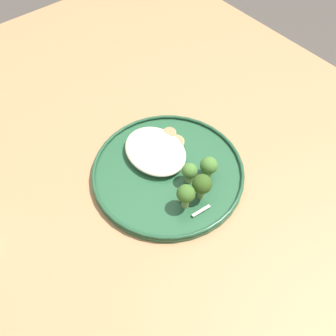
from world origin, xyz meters
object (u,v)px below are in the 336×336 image
(seared_scallop_tiny_bay, at_px, (138,152))
(broccoli_floret_front_edge, at_px, (209,166))
(seared_scallop_front_small, at_px, (169,134))
(broccoli_floret_tall_stalk, at_px, (202,185))
(seared_scallop_rear_pale, at_px, (142,139))
(broccoli_floret_right_tilted, at_px, (186,195))
(seared_scallop_left_edge, at_px, (175,143))
(broccoli_floret_rear_charred, at_px, (190,172))
(dinner_plate, at_px, (168,172))
(seared_scallop_on_noodles, at_px, (160,151))

(seared_scallop_tiny_bay, height_order, broccoli_floret_front_edge, broccoli_floret_front_edge)
(seared_scallop_front_small, relative_size, broccoli_floret_tall_stalk, 0.47)
(seared_scallop_rear_pale, height_order, broccoli_floret_tall_stalk, broccoli_floret_tall_stalk)
(seared_scallop_tiny_bay, relative_size, broccoli_floret_right_tilted, 0.53)
(seared_scallop_left_edge, relative_size, seared_scallop_front_small, 1.31)
(seared_scallop_front_small, bearing_deg, broccoli_floret_rear_charred, -19.94)
(seared_scallop_front_small, xyz_separation_m, broccoli_floret_tall_stalk, (0.14, -0.05, 0.03))
(dinner_plate, height_order, broccoli_floret_rear_charred, broccoli_floret_rear_charred)
(seared_scallop_rear_pale, height_order, broccoli_floret_rear_charred, broccoli_floret_rear_charred)
(seared_scallop_tiny_bay, relative_size, seared_scallop_on_noodles, 0.91)
(seared_scallop_tiny_bay, bearing_deg, seared_scallop_left_edge, 69.92)
(dinner_plate, relative_size, broccoli_floret_tall_stalk, 4.99)
(dinner_plate, distance_m, seared_scallop_left_edge, 0.07)
(seared_scallop_left_edge, bearing_deg, seared_scallop_on_noodles, -91.70)
(seared_scallop_rear_pale, xyz_separation_m, broccoli_floret_right_tilted, (0.17, -0.03, 0.03))
(broccoli_floret_right_tilted, bearing_deg, dinner_plate, 162.63)
(seared_scallop_left_edge, bearing_deg, broccoli_floret_tall_stalk, -18.91)
(dinner_plate, height_order, broccoli_floret_right_tilted, broccoli_floret_right_tilted)
(seared_scallop_on_noodles, relative_size, broccoli_floret_rear_charred, 0.72)
(seared_scallop_front_small, height_order, broccoli_floret_front_edge, broccoli_floret_front_edge)
(dinner_plate, distance_m, broccoli_floret_tall_stalk, 0.09)
(dinner_plate, xyz_separation_m, seared_scallop_front_small, (-0.06, 0.05, 0.01))
(broccoli_floret_front_edge, bearing_deg, seared_scallop_front_small, 178.97)
(broccoli_floret_tall_stalk, xyz_separation_m, broccoli_floret_rear_charred, (-0.04, 0.01, -0.01))
(seared_scallop_left_edge, height_order, broccoli_floret_right_tilted, broccoli_floret_right_tilted)
(dinner_plate, distance_m, seared_scallop_front_small, 0.08)
(broccoli_floret_front_edge, xyz_separation_m, broccoli_floret_tall_stalk, (0.03, -0.04, 0.01))
(seared_scallop_on_noodles, bearing_deg, seared_scallop_left_edge, 88.30)
(dinner_plate, bearing_deg, seared_scallop_on_noodles, 162.04)
(seared_scallop_front_small, height_order, seared_scallop_rear_pale, seared_scallop_front_small)
(seared_scallop_left_edge, bearing_deg, broccoli_floret_rear_charred, -22.84)
(seared_scallop_left_edge, xyz_separation_m, seared_scallop_front_small, (-0.02, 0.00, 0.00))
(seared_scallop_on_noodles, xyz_separation_m, seared_scallop_rear_pale, (-0.05, -0.01, -0.00))
(dinner_plate, xyz_separation_m, seared_scallop_rear_pale, (-0.09, 0.01, 0.01))
(seared_scallop_front_small, bearing_deg, seared_scallop_tiny_bay, -92.74)
(seared_scallop_tiny_bay, relative_size, broccoli_floret_rear_charred, 0.66)
(seared_scallop_tiny_bay, distance_m, broccoli_floret_front_edge, 0.14)
(broccoli_floret_tall_stalk, bearing_deg, dinner_plate, -173.41)
(broccoli_floret_rear_charred, xyz_separation_m, broccoli_floret_right_tilted, (0.04, -0.04, 0.01))
(dinner_plate, distance_m, seared_scallop_on_noodles, 0.04)
(seared_scallop_front_small, bearing_deg, broccoli_floret_tall_stalk, -17.38)
(seared_scallop_front_small, bearing_deg, seared_scallop_rear_pale, -119.59)
(seared_scallop_on_noodles, distance_m, seared_scallop_rear_pale, 0.05)
(seared_scallop_left_edge, bearing_deg, seared_scallop_tiny_bay, -110.08)
(dinner_plate, relative_size, seared_scallop_on_noodles, 9.10)
(broccoli_floret_tall_stalk, relative_size, broccoli_floret_right_tilted, 1.06)
(seared_scallop_tiny_bay, xyz_separation_m, seared_scallop_on_noodles, (0.03, 0.03, -0.00))
(seared_scallop_tiny_bay, bearing_deg, seared_scallop_rear_pale, 132.32)
(broccoli_floret_tall_stalk, xyz_separation_m, broccoli_floret_right_tilted, (-0.00, -0.03, -0.00))
(broccoli_floret_tall_stalk, relative_size, broccoli_floret_rear_charred, 1.31)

